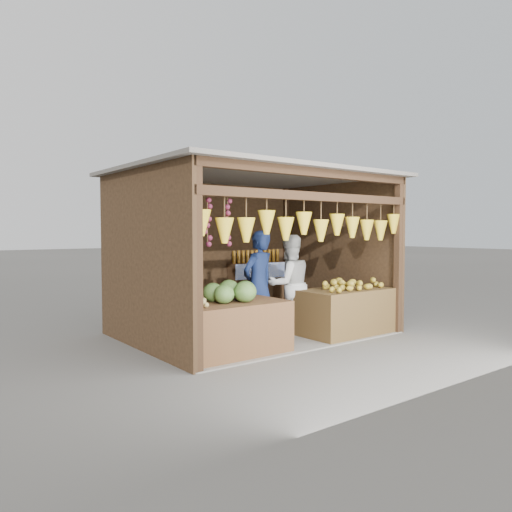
{
  "coord_description": "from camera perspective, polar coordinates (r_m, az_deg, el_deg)",
  "views": [
    {
      "loc": [
        -4.98,
        -6.6,
        1.72
      ],
      "look_at": [
        -0.03,
        -0.1,
        1.3
      ],
      "focal_mm": 35.0,
      "sensor_mm": 36.0,
      "label": 1
    }
  ],
  "objects": [
    {
      "name": "ground",
      "position": [
        8.44,
        -0.27,
        -8.79
      ],
      "size": [
        80.0,
        80.0,
        0.0
      ],
      "primitive_type": "plane",
      "color": "#514F49",
      "rests_on": "ground"
    },
    {
      "name": "counter_left",
      "position": [
        6.96,
        -2.64,
        -8.26
      ],
      "size": [
        1.5,
        0.85,
        0.73
      ],
      "primitive_type": "cube",
      "color": "#4A2E18",
      "rests_on": "ground"
    },
    {
      "name": "melon_pile",
      "position": [
        6.92,
        -2.95,
        -3.93
      ],
      "size": [
        1.0,
        0.5,
        0.32
      ],
      "primitive_type": null,
      "color": "#1E4F15",
      "rests_on": "counter_left"
    },
    {
      "name": "back_shelf",
      "position": [
        9.96,
        0.1,
        -1.91
      ],
      "size": [
        1.25,
        0.32,
        1.32
      ],
      "color": "#382314",
      "rests_on": "ground"
    },
    {
      "name": "stool",
      "position": [
        7.52,
        -11.36,
        -9.09
      ],
      "size": [
        0.33,
        0.33,
        0.31
      ],
      "primitive_type": "cube",
      "color": "black",
      "rests_on": "ground"
    },
    {
      "name": "mango_pile",
      "position": [
        8.32,
        10.82,
        -2.98
      ],
      "size": [
        1.4,
        0.64,
        0.22
      ],
      "primitive_type": null,
      "color": "orange",
      "rests_on": "counter_right"
    },
    {
      "name": "man_standing",
      "position": [
        7.86,
        0.28,
        -3.34
      ],
      "size": [
        0.7,
        0.53,
        1.71
      ],
      "primitive_type": "imported",
      "rotation": [
        0.0,
        0.0,
        3.35
      ],
      "color": "#132047",
      "rests_on": "ground"
    },
    {
      "name": "tanfruit_pile",
      "position": [
        6.47,
        -6.94,
        -5.28
      ],
      "size": [
        0.34,
        0.4,
        0.13
      ],
      "primitive_type": null,
      "color": "olive",
      "rests_on": "counter_left"
    },
    {
      "name": "vendor_seated",
      "position": [
        7.41,
        -11.41,
        -3.83
      ],
      "size": [
        0.56,
        0.4,
        1.08
      ],
      "primitive_type": "imported",
      "rotation": [
        0.0,
        0.0,
        3.02
      ],
      "color": "brown",
      "rests_on": "stool"
    },
    {
      "name": "woman_standing",
      "position": [
        8.3,
        3.81,
        -3.25
      ],
      "size": [
        0.91,
        0.78,
        1.65
      ],
      "primitive_type": "imported",
      "rotation": [
        0.0,
        0.0,
        2.93
      ],
      "color": "silver",
      "rests_on": "ground"
    },
    {
      "name": "counter_right",
      "position": [
        8.38,
        10.2,
        -6.3
      ],
      "size": [
        1.56,
        0.85,
        0.76
      ],
      "primitive_type": "cube",
      "color": "#4A3318",
      "rests_on": "ground"
    },
    {
      "name": "stall_structure",
      "position": [
        8.21,
        -0.28,
        2.59
      ],
      "size": [
        4.3,
        3.3,
        2.66
      ],
      "color": "slate",
      "rests_on": "ground"
    }
  ]
}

